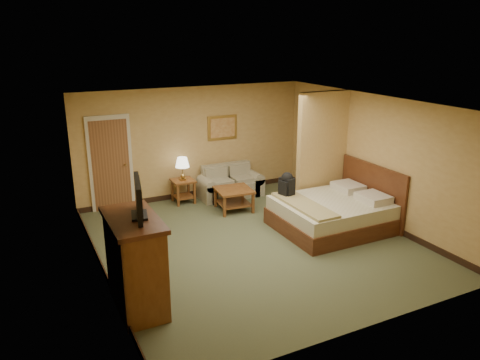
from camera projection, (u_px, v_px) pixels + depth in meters
floor at (253, 243)px, 8.75m from camera, size 6.00×6.00×0.00m
ceiling at (255, 104)px, 7.97m from camera, size 6.00×6.00×0.00m
back_wall at (194, 143)px, 10.93m from camera, size 5.50×0.02×2.60m
left_wall at (96, 199)px, 7.20m from camera, size 0.02×6.00×2.60m
right_wall at (373, 159)px, 9.53m from camera, size 0.02×6.00×2.60m
partition at (322, 152)px, 10.06m from camera, size 1.20×0.15×2.60m
door at (111, 164)px, 10.15m from camera, size 0.94×0.16×2.10m
baseboard at (196, 193)px, 11.29m from camera, size 5.50×0.02×0.12m
loveseat at (230, 186)px, 11.18m from camera, size 1.51×0.70×0.76m
side_table at (183, 188)px, 10.73m from camera, size 0.50×0.50×0.55m
table_lamp at (182, 163)px, 10.55m from camera, size 0.32×0.32×0.53m
coffee_table at (234, 195)px, 10.27m from camera, size 0.84×0.84×0.49m
wall_picture at (222, 128)px, 11.12m from camera, size 0.75×0.04×0.58m
dresser at (136, 263)px, 6.52m from camera, size 0.67×1.28×1.37m
tv at (138, 200)px, 6.28m from camera, size 0.29×0.84×0.52m
bed at (336, 212)px, 9.33m from camera, size 2.20×1.87×1.21m
backpack at (287, 184)px, 9.38m from camera, size 0.26×0.33×0.51m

